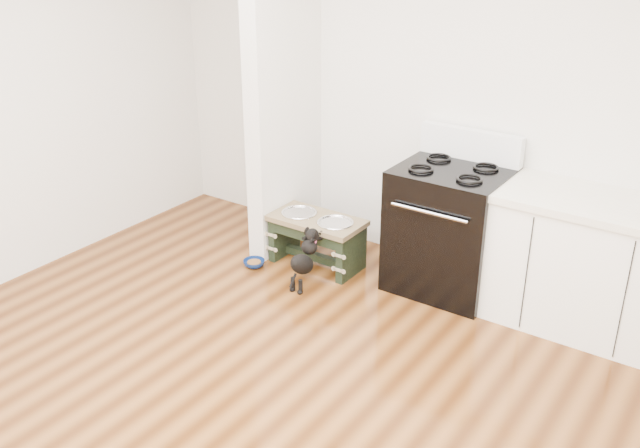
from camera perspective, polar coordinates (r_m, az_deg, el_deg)
The scene contains 8 objects.
ground at distance 4.02m, azimuth -7.47°, elevation -16.37°, with size 5.00×5.00×0.00m, color #45220C.
room_shell at distance 3.22m, azimuth -9.02°, elevation 6.12°, with size 5.00×5.00×5.00m.
partition_wall at distance 5.57m, azimuth -2.93°, elevation 11.21°, with size 0.15×0.80×2.70m, color silver.
oven_range at distance 5.20m, azimuth 10.27°, elevation -0.27°, with size 0.76×0.69×1.14m.
cabinet_run at distance 4.96m, azimuth 20.63°, elevation -3.12°, with size 1.24×0.64×0.91m.
dog_feeder at distance 5.51m, azimuth -0.28°, elevation -0.63°, with size 0.73×0.39×0.41m.
puppy at distance 5.22m, azimuth -1.21°, elevation -2.65°, with size 0.13×0.37×0.44m.
floor_bowl at distance 5.62m, azimuth -5.29°, elevation -3.15°, with size 0.22×0.22×0.05m.
Camera 1 is at (2.13, -2.20, 2.61)m, focal length 40.00 mm.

